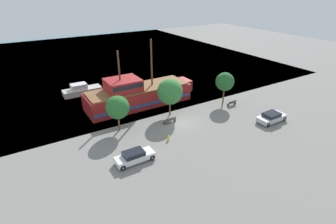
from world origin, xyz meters
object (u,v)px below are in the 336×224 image
(bench_promenade_east, at_px, (170,120))
(bench_promenade_west, at_px, (232,103))
(pirate_ship, at_px, (138,94))
(parked_car_curb_mid, at_px, (135,156))
(parked_car_curb_front, at_px, (272,117))
(fire_hydrant, at_px, (169,137))
(moored_boat_dockside, at_px, (82,90))

(bench_promenade_east, distance_m, bench_promenade_west, 12.12)
(pirate_ship, height_order, bench_promenade_west, pirate_ship)
(parked_car_curb_mid, relative_size, bench_promenade_west, 2.73)
(parked_car_curb_front, bearing_deg, fire_hydrant, 167.23)
(pirate_ship, bearing_deg, bench_promenade_west, -32.86)
(parked_car_curb_front, height_order, bench_promenade_west, parked_car_curb_front)
(parked_car_curb_mid, bearing_deg, fire_hydrant, 18.60)
(parked_car_curb_mid, relative_size, fire_hydrant, 5.88)
(pirate_ship, height_order, parked_car_curb_mid, pirate_ship)
(pirate_ship, xyz_separation_m, fire_hydrant, (-1.51, -12.27, -1.42))
(parked_car_curb_front, distance_m, bench_promenade_west, 7.33)
(moored_boat_dockside, distance_m, parked_car_curb_mid, 23.88)
(bench_promenade_west, bearing_deg, fire_hydrant, -165.68)
(parked_car_curb_front, height_order, fire_hydrant, parked_car_curb_front)
(parked_car_curb_front, height_order, bench_promenade_east, parked_car_curb_front)
(bench_promenade_east, bearing_deg, moored_boat_dockside, 113.39)
(pirate_ship, bearing_deg, parked_car_curb_mid, -116.89)
(parked_car_curb_front, relative_size, bench_promenade_east, 2.34)
(moored_boat_dockside, relative_size, bench_promenade_west, 4.14)
(parked_car_curb_mid, bearing_deg, bench_promenade_west, 15.53)
(moored_boat_dockside, distance_m, bench_promenade_east, 19.74)
(parked_car_curb_front, height_order, parked_car_curb_mid, parked_car_curb_front)
(pirate_ship, distance_m, fire_hydrant, 12.44)
(pirate_ship, xyz_separation_m, bench_promenade_east, (1.07, -8.41, -1.38))
(fire_hydrant, height_order, bench_promenade_east, bench_promenade_east)
(pirate_ship, xyz_separation_m, bench_promenade_west, (13.18, -8.52, -1.39))
(pirate_ship, height_order, bench_promenade_east, pirate_ship)
(fire_hydrant, relative_size, bench_promenade_west, 0.46)
(parked_car_curb_front, bearing_deg, bench_promenade_east, 150.34)
(parked_car_curb_front, xyz_separation_m, bench_promenade_west, (-0.84, 7.28, -0.28))
(parked_car_curb_mid, height_order, bench_promenade_east, parked_car_curb_mid)
(parked_car_curb_front, distance_m, bench_promenade_east, 14.91)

